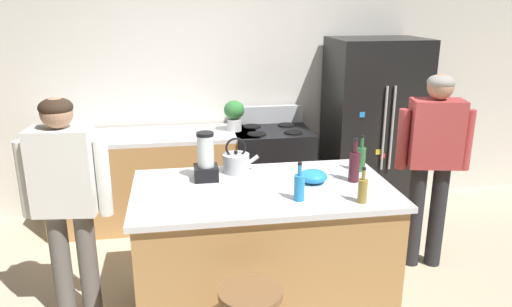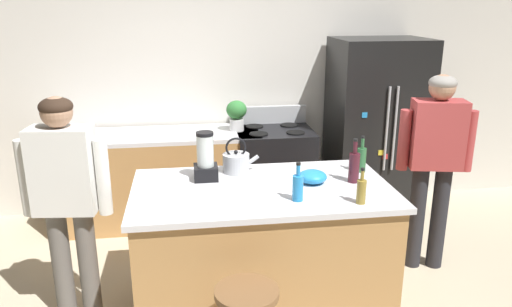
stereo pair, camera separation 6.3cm
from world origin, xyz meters
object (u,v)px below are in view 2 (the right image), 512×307
at_px(kitchen_island, 262,247).
at_px(bottle_vinegar, 361,191).
at_px(tea_kettle, 236,162).
at_px(mixing_bowl, 313,177).
at_px(blender_appliance, 205,160).
at_px(bottle_wine, 354,166).
at_px(potted_plant, 237,113).
at_px(bottle_olive_oil, 362,159).
at_px(person_by_sink_right, 435,155).
at_px(refrigerator, 375,129).
at_px(stove_range, 274,172).
at_px(bottle_soda, 298,187).
at_px(person_by_island_left, 66,191).

relative_size(kitchen_island, bottle_vinegar, 7.56).
bearing_deg(tea_kettle, mixing_bowl, -30.96).
relative_size(kitchen_island, blender_appliance, 5.11).
xyz_separation_m(blender_appliance, mixing_bowl, (0.74, -0.18, -0.10)).
distance_m(bottle_wine, tea_kettle, 0.86).
bearing_deg(blender_appliance, potted_plant, 74.71).
height_order(bottle_vinegar, tea_kettle, tea_kettle).
xyz_separation_m(bottle_olive_oil, bottle_wine, (-0.13, -0.20, 0.02)).
height_order(person_by_sink_right, bottle_olive_oil, person_by_sink_right).
distance_m(bottle_wine, mixing_bowl, 0.30).
bearing_deg(bottle_wine, refrigerator, 63.30).
relative_size(stove_range, bottle_vinegar, 4.66).
bearing_deg(mixing_bowl, bottle_olive_oil, 22.95).
bearing_deg(bottle_soda, mixing_bowl, 59.46).
relative_size(potted_plant, bottle_olive_oil, 1.09).
height_order(refrigerator, mixing_bowl, refrigerator).
height_order(stove_range, mixing_bowl, stove_range).
bearing_deg(person_by_sink_right, potted_plant, 140.29).
relative_size(kitchen_island, bottle_wine, 5.65).
xyz_separation_m(refrigerator, person_by_island_left, (-2.70, -1.46, 0.05)).
bearing_deg(stove_range, blender_appliance, -119.42).
distance_m(kitchen_island, bottle_vinegar, 0.87).
bearing_deg(person_by_sink_right, refrigerator, 91.73).
bearing_deg(bottle_olive_oil, person_by_sink_right, 11.51).
bearing_deg(bottle_vinegar, person_by_sink_right, 39.47).
bearing_deg(stove_range, person_by_island_left, -138.20).
height_order(potted_plant, mixing_bowl, potted_plant).
bearing_deg(potted_plant, bottle_wine, -66.63).
bearing_deg(person_by_sink_right, tea_kettle, -179.75).
height_order(bottle_soda, bottle_olive_oil, bottle_olive_oil).
distance_m(kitchen_island, bottle_olive_oil, 0.99).
height_order(person_by_island_left, bottle_wine, person_by_island_left).
distance_m(potted_plant, bottle_soda, 1.82).
distance_m(stove_range, potted_plant, 0.73).
height_order(refrigerator, bottle_soda, refrigerator).
bearing_deg(potted_plant, tea_kettle, -96.21).
height_order(person_by_island_left, bottle_soda, person_by_island_left).
bearing_deg(kitchen_island, mixing_bowl, 5.60).
height_order(stove_range, bottle_wine, bottle_wine).
relative_size(person_by_sink_right, tea_kettle, 5.87).
bearing_deg(blender_appliance, bottle_wine, -11.38).
relative_size(blender_appliance, tea_kettle, 1.27).
bearing_deg(kitchen_island, bottle_vinegar, -32.41).
distance_m(person_by_sink_right, bottle_wine, 0.85).
bearing_deg(person_by_sink_right, person_by_island_left, -173.56).
relative_size(mixing_bowl, tea_kettle, 0.73).
distance_m(refrigerator, potted_plant, 1.43).
bearing_deg(potted_plant, kitchen_island, -89.59).
relative_size(person_by_sink_right, bottle_soda, 6.32).
xyz_separation_m(bottle_vinegar, mixing_bowl, (-0.21, 0.40, -0.04)).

